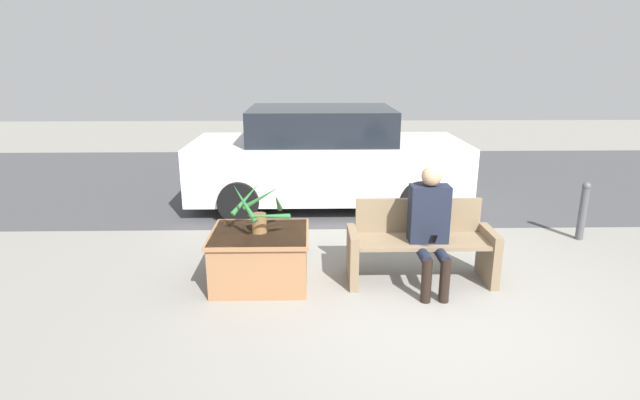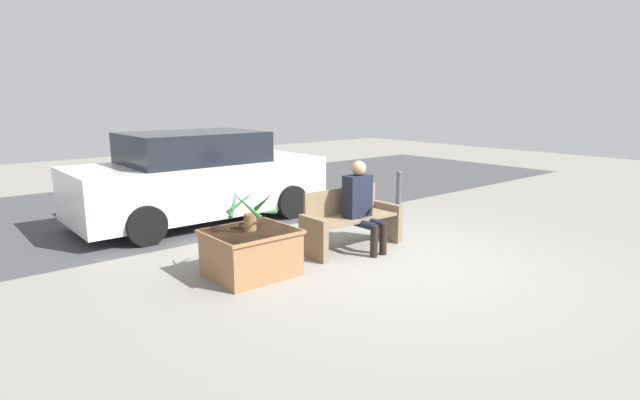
# 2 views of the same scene
# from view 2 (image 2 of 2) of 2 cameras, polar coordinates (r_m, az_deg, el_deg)

# --- Properties ---
(ground_plane) EXTENTS (30.00, 30.00, 0.00)m
(ground_plane) POSITION_cam_2_polar(r_m,az_deg,el_deg) (6.79, 8.46, -7.05)
(ground_plane) COLOR gray
(road_surface) EXTENTS (20.00, 6.00, 0.01)m
(road_surface) POSITION_cam_2_polar(r_m,az_deg,el_deg) (11.11, -13.24, 0.12)
(road_surface) COLOR #424244
(road_surface) RESTS_ON ground_plane
(bench) EXTENTS (1.56, 0.54, 0.87)m
(bench) POSITION_cam_2_polar(r_m,az_deg,el_deg) (7.25, 3.47, -2.36)
(bench) COLOR #7A664C
(bench) RESTS_ON ground_plane
(person_seated) EXTENTS (0.40, 0.60, 1.29)m
(person_seated) POSITION_cam_2_polar(r_m,az_deg,el_deg) (7.09, 4.75, -0.18)
(person_seated) COLOR black
(person_seated) RESTS_ON ground_plane
(planter_box) EXTENTS (1.03, 0.90, 0.58)m
(planter_box) POSITION_cam_2_polar(r_m,az_deg,el_deg) (6.23, -7.89, -5.81)
(planter_box) COLOR #936642
(planter_box) RESTS_ON ground_plane
(potted_plant) EXTENTS (0.64, 0.65, 0.54)m
(potted_plant) POSITION_cam_2_polar(r_m,az_deg,el_deg) (6.10, -7.96, -1.26)
(potted_plant) COLOR brown
(potted_plant) RESTS_ON planter_box
(parked_car) EXTENTS (4.32, 1.98, 1.58)m
(parked_car) POSITION_cam_2_polar(r_m,az_deg,el_deg) (9.04, -13.70, 2.44)
(parked_car) COLOR silver
(parked_car) RESTS_ON ground_plane
(bollard_post) EXTENTS (0.11, 0.11, 0.79)m
(bollard_post) POSITION_cam_2_polar(r_m,az_deg,el_deg) (9.77, 8.99, 1.16)
(bollard_post) COLOR #4C4C51
(bollard_post) RESTS_ON ground_plane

